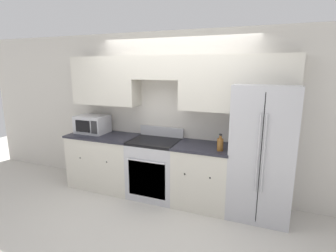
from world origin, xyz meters
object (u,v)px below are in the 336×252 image
Objects in this scene: oven_range at (155,168)px; microwave at (92,124)px; refrigerator at (262,152)px; bottle at (220,144)px.

oven_range is 2.08× the size of microwave.
refrigerator is 7.83× the size of bottle.
refrigerator is 2.81m from microwave.
oven_range is at bearing -178.33° from refrigerator.
microwave reaches higher than oven_range.
oven_range is 4.65× the size of bottle.
refrigerator is at bearing 18.88° from bottle.
refrigerator is 0.58m from bottle.
bottle is at bearing -7.46° from oven_range.
microwave is 2.28m from bottle.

